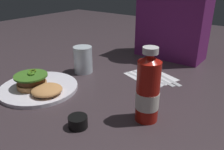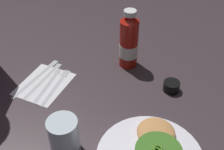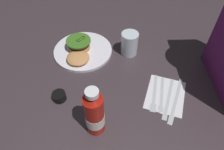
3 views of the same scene
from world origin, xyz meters
The scene contains 10 objects.
ground_plane centered at (0.00, 0.00, 0.00)m, with size 3.00×3.00×0.00m, color #3C3035.
burger_sandwich centered at (-0.13, -0.08, 0.03)m, with size 0.19×0.11×0.05m.
ketchup_bottle centered at (0.25, 0.01, 0.09)m, with size 0.06×0.06×0.21m.
water_glass centered at (-0.13, 0.15, 0.05)m, with size 0.08×0.08×0.11m, color silver.
condiment_cup centered at (0.12, -0.13, 0.02)m, with size 0.05×0.05×0.03m, color black.
napkin centered at (0.11, 0.28, 0.00)m, with size 0.17×0.14×0.00m, color white.
fork_utensil centered at (0.12, 0.23, 0.00)m, with size 0.18×0.06×0.00m.
spoon_utensil centered at (0.14, 0.26, 0.00)m, with size 0.17×0.05×0.00m.
steak_knife centered at (0.14, 0.28, 0.00)m, with size 0.19×0.09×0.00m.
butter_knife centered at (0.15, 0.31, 0.00)m, with size 0.21×0.11×0.00m.
Camera 2 is at (-0.58, -0.00, 0.62)m, focal length 46.51 mm.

